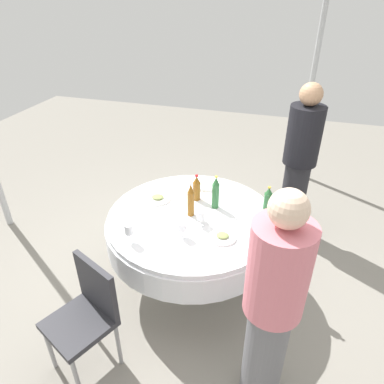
% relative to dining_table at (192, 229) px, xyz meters
% --- Properties ---
extents(ground_plane, '(10.00, 10.00, 0.00)m').
position_rel_dining_table_xyz_m(ground_plane, '(0.00, 0.00, -0.59)').
color(ground_plane, gray).
extents(dining_table, '(1.46, 1.46, 0.74)m').
position_rel_dining_table_xyz_m(dining_table, '(0.00, 0.00, 0.00)').
color(dining_table, white).
rests_on(dining_table, ground_plane).
extents(bottle_amber_far, '(0.07, 0.07, 0.25)m').
position_rel_dining_table_xyz_m(bottle_amber_far, '(0.03, -0.26, 0.26)').
color(bottle_amber_far, '#8C5619').
rests_on(bottle_amber_far, dining_table).
extents(bottle_amber_right, '(0.06, 0.06, 0.31)m').
position_rel_dining_table_xyz_m(bottle_amber_right, '(0.01, -0.01, 0.29)').
color(bottle_amber_right, '#8C5619').
rests_on(bottle_amber_right, dining_table).
extents(bottle_green_south, '(0.07, 0.07, 0.29)m').
position_rel_dining_table_xyz_m(bottle_green_south, '(-0.60, -0.16, 0.28)').
color(bottle_green_south, '#2D6B38').
rests_on(bottle_green_south, dining_table).
extents(bottle_green_east, '(0.06, 0.06, 0.31)m').
position_rel_dining_table_xyz_m(bottle_green_east, '(-0.16, -0.18, 0.29)').
color(bottle_green_east, '#2D6B38').
rests_on(bottle_green_east, dining_table).
extents(wine_glass_east, '(0.07, 0.07, 0.13)m').
position_rel_dining_table_xyz_m(wine_glass_east, '(-0.01, 0.30, 0.24)').
color(wine_glass_east, white).
rests_on(wine_glass_east, dining_table).
extents(wine_glass_left, '(0.07, 0.07, 0.16)m').
position_rel_dining_table_xyz_m(wine_glass_left, '(0.35, 0.47, 0.26)').
color(wine_glass_left, white).
rests_on(wine_glass_left, dining_table).
extents(wine_glass_outer, '(0.06, 0.06, 0.14)m').
position_rel_dining_table_xyz_m(wine_glass_outer, '(-0.11, 0.12, 0.24)').
color(wine_glass_outer, white).
rests_on(wine_glass_outer, dining_table).
extents(plate_inner, '(0.22, 0.22, 0.04)m').
position_rel_dining_table_xyz_m(plate_inner, '(-0.31, 0.23, 0.16)').
color(plate_inner, white).
rests_on(plate_inner, dining_table).
extents(plate_mid, '(0.24, 0.24, 0.04)m').
position_rel_dining_table_xyz_m(plate_mid, '(0.37, -0.15, 0.16)').
color(plate_mid, white).
rests_on(plate_mid, dining_table).
extents(fork_right, '(0.17, 0.09, 0.00)m').
position_rel_dining_table_xyz_m(fork_right, '(-0.24, -0.50, 0.15)').
color(fork_right, silver).
rests_on(fork_right, dining_table).
extents(folded_napkin, '(0.17, 0.17, 0.02)m').
position_rel_dining_table_xyz_m(folded_napkin, '(0.02, -0.49, 0.16)').
color(folded_napkin, white).
rests_on(folded_napkin, dining_table).
extents(person_far, '(0.34, 0.34, 1.66)m').
position_rel_dining_table_xyz_m(person_far, '(-0.83, -1.06, 0.28)').
color(person_far, '#26262B').
rests_on(person_far, ground_plane).
extents(person_right, '(0.34, 0.34, 1.61)m').
position_rel_dining_table_xyz_m(person_right, '(-0.74, 0.87, 0.25)').
color(person_right, slate).
rests_on(person_right, ground_plane).
extents(chair_outer, '(0.53, 0.53, 0.87)m').
position_rel_dining_table_xyz_m(chair_outer, '(0.45, 0.98, -0.07)').
color(chair_outer, '#2D2D33').
rests_on(chair_outer, ground_plane).
extents(tent_pole_main, '(0.07, 0.07, 2.64)m').
position_rel_dining_table_xyz_m(tent_pole_main, '(-0.87, -2.48, 0.73)').
color(tent_pole_main, '#B2B5B7').
rests_on(tent_pole_main, ground_plane).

